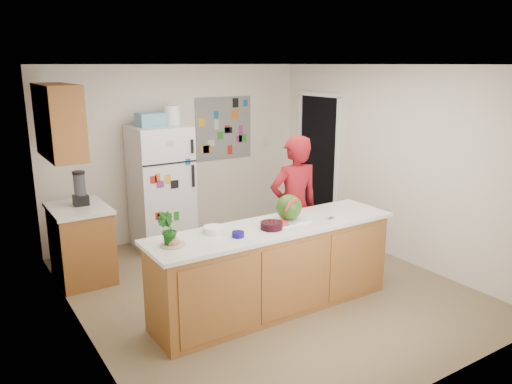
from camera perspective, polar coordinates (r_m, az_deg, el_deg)
floor at (r=5.90m, az=0.85°, el=-10.83°), size 4.00×4.50×0.02m
wall_back at (r=7.43m, az=-8.82°, el=4.54°), size 4.00×0.02×2.50m
wall_left at (r=4.71m, az=-19.95°, el=-1.94°), size 0.02×4.50×2.50m
wall_right at (r=6.77m, az=15.24°, el=3.24°), size 0.02×4.50×2.50m
ceiling at (r=5.33m, az=0.95°, el=14.47°), size 4.00×4.50×0.02m
doorway at (r=7.83m, az=7.16°, el=3.39°), size 0.03×0.85×2.04m
peninsula_base at (r=5.23m, az=2.08°, el=-8.85°), size 2.60×0.62×0.88m
peninsula_top at (r=5.07m, az=2.13°, el=-4.07°), size 2.68×0.70×0.04m
side_counter_base at (r=6.28m, az=-19.31°, el=-5.72°), size 0.60×0.80×0.86m
side_counter_top at (r=6.14m, az=-19.65°, el=-1.78°), size 0.64×0.84×0.04m
upper_cabinets at (r=5.88m, az=-21.62°, el=7.51°), size 0.35×1.00×0.80m
refrigerator at (r=7.00m, az=-10.78°, el=0.49°), size 0.75×0.70×1.70m
fridge_top_bin at (r=6.80m, az=-11.94°, el=8.09°), size 0.35×0.28×0.18m
photo_collage at (r=7.69m, az=-3.69°, el=7.28°), size 0.95×0.01×0.95m
person at (r=5.87m, az=4.38°, el=-1.84°), size 0.67×0.48×1.73m
blender_appliance at (r=6.15m, az=-19.48°, el=0.29°), size 0.13×0.13×0.38m
cutting_board at (r=5.17m, az=3.34°, el=-3.40°), size 0.44×0.34×0.01m
watermelon at (r=5.18m, az=3.77°, el=-1.75°), size 0.27×0.27×0.27m
watermelon_slice at (r=5.07m, az=2.73°, el=-3.56°), size 0.18×0.18×0.02m
cherry_bowl at (r=4.95m, az=1.78°, el=-3.85°), size 0.27×0.27×0.07m
white_bowl at (r=4.86m, az=-4.84°, el=-4.30°), size 0.27×0.27×0.06m
cobalt_bowl at (r=4.73m, az=-2.06°, el=-4.85°), size 0.16×0.16×0.05m
plate at (r=4.58m, az=-9.48°, el=-5.95°), size 0.24×0.24×0.02m
paper_towel at (r=5.19m, az=5.01°, el=-3.30°), size 0.20×0.18×0.02m
keys at (r=5.33m, az=8.57°, el=-2.98°), size 0.09×0.06×0.01m
potted_plant at (r=4.54m, az=-10.09°, el=-4.22°), size 0.21×0.22×0.31m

